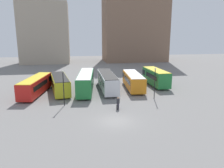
{
  "coord_description": "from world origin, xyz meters",
  "views": [
    {
      "loc": [
        -4.48,
        -23.66,
        9.99
      ],
      "look_at": [
        0.98,
        8.62,
        2.51
      ],
      "focal_mm": 35.0,
      "sensor_mm": 36.0,
      "label": 1
    }
  ],
  "objects_px": {
    "lamp_post_1": "(63,85)",
    "suitcase": "(118,107)",
    "bus_1": "(60,83)",
    "bus_4": "(133,80)",
    "bus_2": "(86,81)",
    "lamp_post_0": "(155,81)",
    "bus_0": "(36,85)",
    "traveler": "(118,102)",
    "bus_3": "(107,81)",
    "bus_5": "(156,77)"
  },
  "relations": [
    {
      "from": "bus_2",
      "to": "traveler",
      "type": "distance_m",
      "value": 11.03
    },
    {
      "from": "bus_5",
      "to": "traveler",
      "type": "bearing_deg",
      "value": 140.97
    },
    {
      "from": "lamp_post_0",
      "to": "bus_5",
      "type": "bearing_deg",
      "value": 68.35
    },
    {
      "from": "bus_3",
      "to": "bus_4",
      "type": "distance_m",
      "value": 4.9
    },
    {
      "from": "bus_1",
      "to": "lamp_post_0",
      "type": "height_order",
      "value": "lamp_post_0"
    },
    {
      "from": "bus_2",
      "to": "bus_5",
      "type": "distance_m",
      "value": 14.16
    },
    {
      "from": "bus_3",
      "to": "lamp_post_0",
      "type": "relative_size",
      "value": 2.46
    },
    {
      "from": "bus_1",
      "to": "bus_2",
      "type": "xyz_separation_m",
      "value": [
        4.56,
        -0.29,
        0.27
      ]
    },
    {
      "from": "bus_2",
      "to": "suitcase",
      "type": "xyz_separation_m",
      "value": [
        3.7,
        -10.79,
        -1.46
      ]
    },
    {
      "from": "suitcase",
      "to": "bus_5",
      "type": "bearing_deg",
      "value": -49.5
    },
    {
      "from": "bus_1",
      "to": "bus_5",
      "type": "height_order",
      "value": "bus_5"
    },
    {
      "from": "bus_3",
      "to": "bus_5",
      "type": "xyz_separation_m",
      "value": [
        10.03,
        1.84,
        0.05
      ]
    },
    {
      "from": "bus_0",
      "to": "bus_4",
      "type": "relative_size",
      "value": 1.07
    },
    {
      "from": "bus_0",
      "to": "traveler",
      "type": "bearing_deg",
      "value": -118.51
    },
    {
      "from": "suitcase",
      "to": "bus_0",
      "type": "bearing_deg",
      "value": 38.42
    },
    {
      "from": "bus_1",
      "to": "suitcase",
      "type": "relative_size",
      "value": 11.46
    },
    {
      "from": "bus_1",
      "to": "bus_4",
      "type": "xyz_separation_m",
      "value": [
        13.4,
        0.13,
        0.03
      ]
    },
    {
      "from": "bus_3",
      "to": "suitcase",
      "type": "height_order",
      "value": "bus_3"
    },
    {
      "from": "bus_2",
      "to": "traveler",
      "type": "relative_size",
      "value": 7.58
    },
    {
      "from": "traveler",
      "to": "suitcase",
      "type": "xyz_separation_m",
      "value": [
        -0.16,
        -0.49,
        -0.64
      ]
    },
    {
      "from": "bus_2",
      "to": "bus_5",
      "type": "height_order",
      "value": "bus_2"
    },
    {
      "from": "bus_2",
      "to": "bus_4",
      "type": "relative_size",
      "value": 1.19
    },
    {
      "from": "bus_2",
      "to": "bus_3",
      "type": "relative_size",
      "value": 1.03
    },
    {
      "from": "bus_2",
      "to": "bus_3",
      "type": "bearing_deg",
      "value": -76.63
    },
    {
      "from": "bus_2",
      "to": "lamp_post_1",
      "type": "relative_size",
      "value": 2.44
    },
    {
      "from": "bus_3",
      "to": "traveler",
      "type": "xyz_separation_m",
      "value": [
        -0.09,
        -10.77,
        -0.69
      ]
    },
    {
      "from": "bus_3",
      "to": "traveler",
      "type": "height_order",
      "value": "bus_3"
    },
    {
      "from": "bus_4",
      "to": "lamp_post_0",
      "type": "bearing_deg",
      "value": -163.75
    },
    {
      "from": "bus_4",
      "to": "suitcase",
      "type": "height_order",
      "value": "bus_4"
    },
    {
      "from": "bus_4",
      "to": "lamp_post_0",
      "type": "height_order",
      "value": "lamp_post_0"
    },
    {
      "from": "traveler",
      "to": "lamp_post_1",
      "type": "xyz_separation_m",
      "value": [
        -7.34,
        2.49,
        2.07
      ]
    },
    {
      "from": "bus_1",
      "to": "lamp_post_1",
      "type": "distance_m",
      "value": 8.31
    },
    {
      "from": "bus_2",
      "to": "traveler",
      "type": "height_order",
      "value": "bus_2"
    },
    {
      "from": "bus_1",
      "to": "bus_3",
      "type": "height_order",
      "value": "bus_3"
    },
    {
      "from": "bus_3",
      "to": "bus_4",
      "type": "height_order",
      "value": "bus_3"
    },
    {
      "from": "traveler",
      "to": "bus_2",
      "type": "bearing_deg",
      "value": 9.11
    },
    {
      "from": "bus_0",
      "to": "traveler",
      "type": "height_order",
      "value": "bus_0"
    },
    {
      "from": "bus_1",
      "to": "traveler",
      "type": "relative_size",
      "value": 6.63
    },
    {
      "from": "bus_5",
      "to": "traveler",
      "type": "relative_size",
      "value": 5.61
    },
    {
      "from": "bus_1",
      "to": "lamp_post_0",
      "type": "distance_m",
      "value": 16.58
    },
    {
      "from": "bus_0",
      "to": "bus_2",
      "type": "bearing_deg",
      "value": -76.51
    },
    {
      "from": "bus_0",
      "to": "suitcase",
      "type": "distance_m",
      "value": 15.96
    },
    {
      "from": "bus_1",
      "to": "lamp_post_1",
      "type": "xyz_separation_m",
      "value": [
        1.07,
        -8.1,
        1.52
      ]
    },
    {
      "from": "bus_2",
      "to": "lamp_post_1",
      "type": "distance_m",
      "value": 8.65
    },
    {
      "from": "traveler",
      "to": "lamp_post_1",
      "type": "height_order",
      "value": "lamp_post_1"
    },
    {
      "from": "bus_3",
      "to": "lamp_post_0",
      "type": "xyz_separation_m",
      "value": [
        6.4,
        -7.31,
        1.3
      ]
    },
    {
      "from": "traveler",
      "to": "suitcase",
      "type": "height_order",
      "value": "traveler"
    },
    {
      "from": "lamp_post_1",
      "to": "suitcase",
      "type": "bearing_deg",
      "value": -22.54
    },
    {
      "from": "bus_1",
      "to": "suitcase",
      "type": "bearing_deg",
      "value": -152.02
    },
    {
      "from": "suitcase",
      "to": "lamp_post_0",
      "type": "distance_m",
      "value": 8.17
    }
  ]
}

